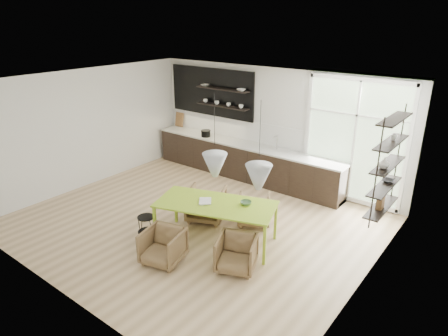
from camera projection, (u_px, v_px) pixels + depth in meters
room at (249, 148)px, 8.37m from camera, size 7.02×6.01×2.91m
kitchen_run at (242, 155)px, 10.58m from camera, size 5.54×0.69×2.75m
right_shelving at (387, 168)px, 6.78m from camera, size 0.26×1.22×1.90m
dining_table at (216, 206)px, 7.43m from camera, size 2.41×1.64×0.81m
armchair_back_left at (206, 204)px, 8.43m from camera, size 0.99×1.01×0.70m
armchair_back_right at (254, 210)px, 8.27m from camera, size 0.90×0.90×0.60m
armchair_front_left at (163, 246)px, 6.96m from camera, size 0.80×0.82×0.62m
armchair_front_right at (237, 253)px, 6.76m from camera, size 0.85×0.86×0.61m
wire_stool at (146, 224)px, 7.74m from camera, size 0.35×0.35×0.45m
table_book at (199, 201)px, 7.47m from camera, size 0.36×0.38×0.03m
table_bowl at (246, 203)px, 7.36m from camera, size 0.29×0.29×0.06m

